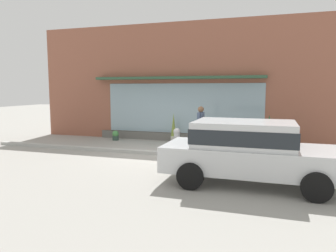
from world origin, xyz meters
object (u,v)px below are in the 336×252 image
Objects in this scene: potted_plant_low_front at (115,135)px; potted_plant_by_entrance at (292,137)px; fire_hydrant at (177,140)px; potted_plant_corner_tall at (269,132)px; potted_plant_window_left at (214,132)px; potted_plant_window_center at (174,129)px; potted_plant_doorstep at (240,136)px; pedestrian_with_handbag at (201,125)px; parked_car_silver at (249,148)px.

potted_plant_by_entrance is at bearing -1.03° from potted_plant_low_front.
fire_hydrant is 0.67× the size of potted_plant_corner_tall.
potted_plant_window_left is 2.27m from potted_plant_corner_tall.
potted_plant_corner_tall reaches higher than potted_plant_window_center.
potted_plant_window_center is (2.78, 0.26, 0.40)m from potted_plant_low_front.
potted_plant_corner_tall reaches higher than fire_hydrant.
potted_plant_low_front is at bearing -179.93° from potted_plant_doorstep.
potted_plant_low_front is 0.42× the size of potted_plant_by_entrance.
potted_plant_corner_tall reaches higher than potted_plant_low_front.
potted_plant_corner_tall is (2.53, 1.30, -0.37)m from pedestrian_with_handbag.
parked_car_silver reaches higher than fire_hydrant.
potted_plant_corner_tall is (0.50, 5.17, -0.25)m from parked_car_silver.
potted_plant_by_entrance is (4.22, 1.65, 0.05)m from fire_hydrant.
pedestrian_with_handbag is at bearing -161.36° from potted_plant_by_entrance.
potted_plant_window_left is 1.12m from potted_plant_doorstep.
potted_plant_doorstep is at bearing -7.01° from potted_plant_window_left.
fire_hydrant reaches higher than potted_plant_low_front.
potted_plant_by_entrance is at bearing -4.14° from potted_plant_doorstep.
potted_plant_low_front is 7.75m from potted_plant_by_entrance.
pedestrian_with_handbag is 0.39× the size of parked_car_silver.
parked_car_silver is 5.20m from potted_plant_by_entrance.
potted_plant_low_front is 0.35× the size of potted_plant_window_center.
potted_plant_window_center is 0.95× the size of potted_plant_corner_tall.
fire_hydrant is at bearing 128.34° from pedestrian_with_handbag.
potted_plant_low_front is at bearing -178.23° from potted_plant_window_left.
potted_plant_doorstep is (1.38, 1.29, -0.56)m from pedestrian_with_handbag.
potted_plant_by_entrance is at bearing -64.47° from pedestrian_with_handbag.
potted_plant_window_center reaches higher than potted_plant_doorstep.
fire_hydrant is 0.96× the size of potted_plant_doorstep.
potted_plant_doorstep is at bearing 0.07° from potted_plant_low_front.
potted_plant_low_front is at bearing 80.46° from pedestrian_with_handbag.
potted_plant_by_entrance is at bearing 21.36° from fire_hydrant.
potted_plant_low_front is at bearing -174.76° from potted_plant_window_center.
parked_car_silver is 9.83× the size of potted_plant_low_front.
parked_car_silver is 5.22m from potted_plant_doorstep.
pedestrian_with_handbag is at bearing 118.26° from parked_car_silver.
potted_plant_window_left reaches higher than potted_plant_by_entrance.
pedestrian_with_handbag is 1.33× the size of potted_plant_window_center.
fire_hydrant is 0.21× the size of parked_car_silver.
fire_hydrant is 2.85m from potted_plant_doorstep.
potted_plant_low_front is 0.47× the size of potted_plant_doorstep.
parked_car_silver is 4.65× the size of potted_plant_doorstep.
fire_hydrant is at bearing -119.63° from potted_plant_window_left.
potted_plant_by_entrance is at bearing 75.32° from parked_car_silver.
potted_plant_window_left is 3.13m from potted_plant_by_entrance.
potted_plant_doorstep is 2.02m from potted_plant_by_entrance.
fire_hydrant is 3.82m from potted_plant_corner_tall.
pedestrian_with_handbag is 1.53× the size of potted_plant_window_left.
pedestrian_with_handbag is 4.37m from parked_car_silver.
potted_plant_window_center is 1.36× the size of potted_plant_doorstep.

